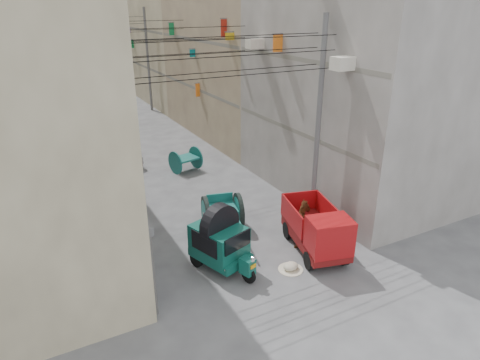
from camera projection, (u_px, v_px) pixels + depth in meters
ground at (338, 342)px, 11.31m from camera, size 140.00×140.00×0.00m
building_row_right at (172, 24)px, 40.11m from camera, size 8.00×62.00×14.00m
end_cap_building at (47, 16)px, 62.61m from camera, size 22.00×10.00×13.00m
shutters_left at (100, 183)px, 17.50m from camera, size 0.18×14.40×2.88m
signboards at (123, 84)px, 27.64m from camera, size 8.22×40.52×5.67m
ac_units at (299, 27)px, 16.28m from camera, size 0.70×6.55×3.35m
utility_poles at (143, 87)px, 23.63m from camera, size 7.40×22.20×8.00m
overhead_cables at (153, 37)px, 20.45m from camera, size 7.40×22.52×1.12m
auto_rickshaw at (220, 240)px, 14.15m from camera, size 1.94×2.61×1.77m
tonga_cart at (222, 212)px, 16.74m from camera, size 1.89×3.33×1.42m
mini_truck at (319, 234)px, 14.85m from camera, size 2.19×3.49×1.82m
second_cart at (186, 159)px, 22.56m from camera, size 1.62×1.50×1.22m
feed_sack at (291, 266)px, 14.34m from camera, size 0.53×0.42×0.26m
horse at (312, 234)px, 14.88m from camera, size 1.16×2.16×1.75m
distant_car_white at (119, 155)px, 23.56m from camera, size 2.19×3.43×1.09m
distant_car_grey at (100, 90)px, 40.52m from camera, size 2.04×4.16×1.31m
distant_car_green at (70, 80)px, 45.49m from camera, size 2.71×4.62×1.26m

